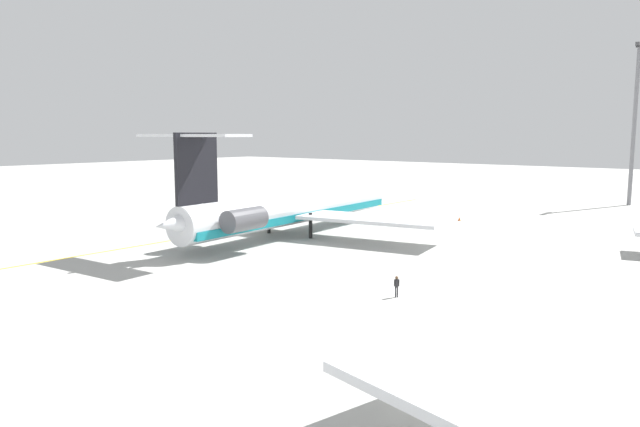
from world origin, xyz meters
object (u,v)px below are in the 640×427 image
(light_mast, at_px, (635,118))
(ground_crew_portside, at_px, (272,201))
(ground_crew_starboard, at_px, (313,202))
(main_jetliner, at_px, (289,208))
(safety_cone_nose, at_px, (459,219))
(ground_crew_near_nose, at_px, (397,284))
(ground_crew_near_tail, at_px, (270,202))

(light_mast, bearing_deg, ground_crew_portside, -48.50)
(ground_crew_portside, bearing_deg, ground_crew_starboard, 179.76)
(ground_crew_starboard, bearing_deg, light_mast, -30.16)
(ground_crew_portside, distance_m, light_mast, 64.96)
(main_jetliner, distance_m, safety_cone_nose, 27.48)
(ground_crew_starboard, bearing_deg, safety_cone_nose, -68.68)
(ground_crew_near_nose, bearing_deg, light_mast, -45.02)
(main_jetliner, bearing_deg, ground_crew_near_nose, -126.42)
(ground_crew_near_tail, relative_size, ground_crew_portside, 1.06)
(main_jetliner, xyz_separation_m, ground_crew_near_tail, (-18.24, -20.89, -2.34))
(ground_crew_near_nose, bearing_deg, safety_cone_nose, -25.22)
(ground_crew_near_tail, xyz_separation_m, ground_crew_portside, (-1.79, -1.29, -0.06))
(ground_crew_near_tail, xyz_separation_m, safety_cone_nose, (-6.91, 31.48, -0.84))
(light_mast, bearing_deg, ground_crew_near_tail, -46.52)
(ground_crew_near_tail, height_order, light_mast, light_mast)
(main_jetliner, distance_m, ground_crew_portside, 29.98)
(ground_crew_near_nose, height_order, light_mast, light_mast)
(ground_crew_near_nose, distance_m, ground_crew_near_tail, 57.26)
(ground_crew_near_nose, xyz_separation_m, ground_crew_near_tail, (-33.91, -46.14, 0.05))
(ground_crew_near_tail, distance_m, light_mast, 65.20)
(ground_crew_near_tail, relative_size, ground_crew_starboard, 1.02)
(ground_crew_portside, relative_size, light_mast, 0.06)
(main_jetliner, bearing_deg, safety_cone_nose, -27.44)
(ground_crew_starboard, bearing_deg, ground_crew_near_tail, 141.47)
(main_jetliner, height_order, ground_crew_starboard, main_jetliner)
(ground_crew_near_tail, bearing_deg, ground_crew_near_nose, 37.26)
(safety_cone_nose, bearing_deg, ground_crew_near_tail, -77.62)
(ground_crew_near_tail, height_order, safety_cone_nose, ground_crew_near_tail)
(main_jetliner, bearing_deg, light_mast, -26.79)
(ground_crew_near_nose, relative_size, ground_crew_near_tail, 0.95)
(ground_crew_near_tail, bearing_deg, safety_cone_nose, 85.96)
(ground_crew_near_tail, bearing_deg, light_mast, 117.05)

